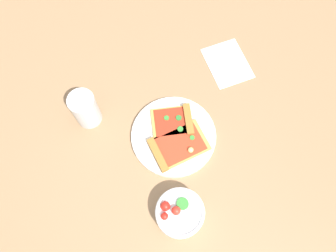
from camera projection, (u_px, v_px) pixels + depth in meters
ground_plane at (164, 129)px, 0.98m from camera, size 2.40×2.40×0.00m
plate at (174, 136)px, 0.97m from camera, size 0.24×0.24×0.01m
pizza_slice_near at (176, 147)px, 0.94m from camera, size 0.14×0.18×0.02m
pizza_slice_far at (176, 121)px, 0.97m from camera, size 0.10×0.12×0.02m
salad_bowl at (178, 213)px, 0.86m from camera, size 0.13×0.13×0.07m
soda_glass at (86, 110)px, 0.94m from camera, size 0.07×0.07×0.12m
paper_napkin at (227, 63)px, 1.06m from camera, size 0.17×0.15×0.00m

